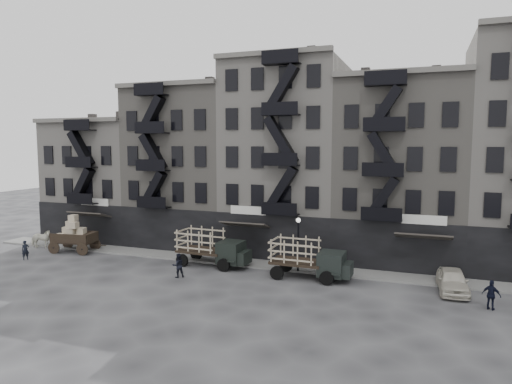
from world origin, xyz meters
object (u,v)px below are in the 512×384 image
(stake_truck_west, at_px, (211,245))
(policeman, at_px, (491,295))
(wagon, at_px, (73,231))
(horse, at_px, (41,239))
(stake_truck_east, at_px, (308,256))
(car_east, at_px, (452,280))
(pedestrian_mid, at_px, (178,265))
(pedestrian_west, at_px, (25,250))

(stake_truck_west, relative_size, policeman, 3.34)
(wagon, bearing_deg, horse, 170.31)
(stake_truck_east, distance_m, car_east, 9.87)
(policeman, bearing_deg, pedestrian_mid, 24.45)
(horse, height_order, wagon, wagon)
(stake_truck_east, bearing_deg, horse, 179.51)
(stake_truck_west, relative_size, pedestrian_west, 3.67)
(pedestrian_mid, xyz_separation_m, policeman, (20.98, 0.63, 0.00))
(horse, bearing_deg, car_east, -107.47)
(stake_truck_west, xyz_separation_m, car_east, (18.06, -0.36, -0.93))
(pedestrian_mid, bearing_deg, wagon, -59.93)
(horse, height_order, pedestrian_west, horse)
(car_east, relative_size, pedestrian_west, 2.79)
(pedestrian_west, bearing_deg, car_east, -54.56)
(pedestrian_west, distance_m, pedestrian_mid, 14.93)
(horse, relative_size, policeman, 1.16)
(pedestrian_west, height_order, pedestrian_mid, pedestrian_mid)
(pedestrian_west, bearing_deg, horse, 59.55)
(wagon, distance_m, stake_truck_east, 22.24)
(wagon, distance_m, pedestrian_west, 4.28)
(horse, distance_m, wagon, 4.18)
(wagon, height_order, pedestrian_west, wagon)
(wagon, relative_size, pedestrian_west, 2.57)
(car_east, distance_m, pedestrian_west, 34.08)
(stake_truck_west, bearing_deg, policeman, -6.66)
(car_east, bearing_deg, wagon, 176.02)
(stake_truck_west, bearing_deg, pedestrian_west, -164.33)
(wagon, xyz_separation_m, stake_truck_east, (22.23, -0.65, -0.24))
(stake_truck_east, xyz_separation_m, pedestrian_mid, (-9.15, -3.07, -0.79))
(wagon, bearing_deg, pedestrian_mid, -23.85)
(horse, bearing_deg, pedestrian_mid, -119.46)
(horse, xyz_separation_m, pedestrian_mid, (17.12, -3.84, 0.02))
(stake_truck_west, distance_m, stake_truck_east, 8.27)
(stake_truck_west, height_order, pedestrian_mid, stake_truck_west)
(car_east, bearing_deg, horse, 175.89)
(car_east, height_order, pedestrian_west, pedestrian_west)
(horse, xyz_separation_m, car_east, (36.10, -0.41, -0.10))
(pedestrian_mid, bearing_deg, car_east, 146.20)
(stake_truck_east, distance_m, pedestrian_west, 24.29)
(pedestrian_west, bearing_deg, stake_truck_west, -46.93)
(horse, xyz_separation_m, policeman, (38.10, -3.22, 0.02))
(stake_truck_west, xyz_separation_m, stake_truck_east, (8.24, -0.71, -0.02))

